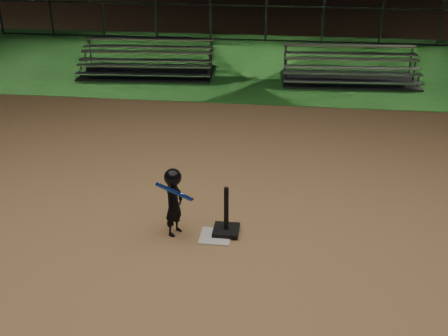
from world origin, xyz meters
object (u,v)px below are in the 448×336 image
Objects in this scene: child_batter at (174,200)px; bleacher_left at (147,68)px; batting_tee at (226,224)px; bleacher_right at (349,75)px; home_plate at (216,236)px.

bleacher_left is (-2.54, 8.27, -0.37)m from child_batter.
bleacher_right is (2.44, 8.16, 0.03)m from batting_tee.
child_batter is at bearing -114.18° from bleacher_right.
bleacher_right is at bearing -3.65° from bleacher_left.
bleacher_right is (2.58, 8.29, 0.17)m from home_plate.
batting_tee is 0.19× the size of bleacher_left.
child_batter is (-0.61, 0.03, 0.55)m from home_plate.
bleacher_left is (-3.15, 8.30, 0.18)m from home_plate.
bleacher_right reaches higher than batting_tee.
batting_tee is 0.86m from child_batter.
bleacher_left is at bearing 39.24° from child_batter.
batting_tee is 0.70× the size of child_batter.
bleacher_left reaches higher than home_plate.
home_plate is 0.43× the size of child_batter.
bleacher_left reaches higher than batting_tee.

